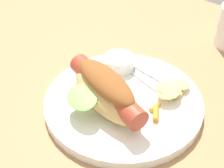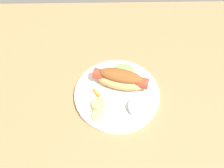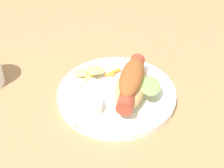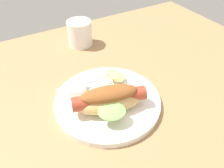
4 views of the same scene
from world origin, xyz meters
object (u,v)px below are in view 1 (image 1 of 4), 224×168
plate (122,101)px  knife (140,76)px  sauce_ramekin (119,62)px  fork (141,69)px  hot_dog (105,90)px  carrot_garnish (155,112)px  chips_pile (172,89)px

plate → knife: 6.32cm
sauce_ramekin → knife: sauce_ramekin is taller
plate → fork: bearing=104.6°
hot_dog → fork: size_ratio=1.17×
plate → carrot_garnish: size_ratio=6.41×
fork → hot_dog: bearing=99.6°
chips_pile → carrot_garnish: chips_pile is taller
hot_dog → carrot_garnish: bearing=-139.0°
hot_dog → chips_pile: hot_dog is taller
sauce_ramekin → chips_pile: bearing=0.1°
knife → chips_pile: chips_pile is taller
sauce_ramekin → knife: (4.53, 0.28, -1.04)cm
knife → chips_pile: (6.66, -0.25, 0.93)cm
fork → chips_pile: (7.82, -2.12, 0.91)cm
knife → carrot_garnish: 9.30cm
plate → chips_pile: bearing=45.9°
plate → carrot_garnish: carrot_garnish is taller
chips_pile → fork: bearing=164.8°
sauce_ramekin → carrot_garnish: sauce_ramekin is taller
hot_dog → fork: bearing=-68.3°
sauce_ramekin → knife: size_ratio=0.39×
sauce_ramekin → hot_dog: bearing=-63.0°
sauce_ramekin → carrot_garnish: size_ratio=1.36×
hot_dog → sauce_ramekin: bearing=-47.6°
carrot_garnish → hot_dog: bearing=-154.4°
chips_pile → carrot_garnish: (0.53, -5.64, -0.67)cm
plate → knife: knife is taller
hot_dog → knife: bearing=-74.2°
hot_dog → knife: size_ratio=1.21×
sauce_ramekin → carrot_garnish: bearing=-25.6°
hot_dog → fork: 11.61cm
knife → hot_dog: bearing=101.7°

